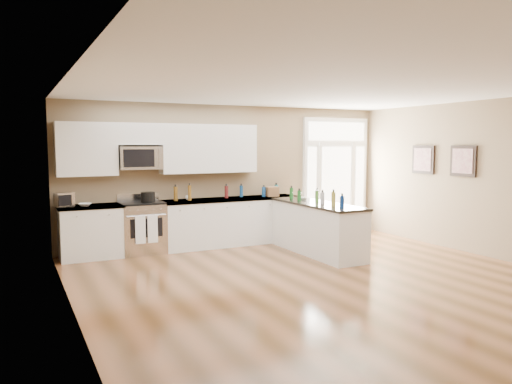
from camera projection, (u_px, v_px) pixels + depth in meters
ground at (350, 291)px, 6.84m from camera, size 8.00×8.00×0.00m
room_shell at (353, 167)px, 6.67m from camera, size 8.00×8.00×8.00m
back_cabinet_left at (91, 234)px, 8.80m from camera, size 1.10×0.66×0.94m
back_cabinet_right at (232, 223)px, 10.01m from camera, size 2.85×0.66×0.94m
peninsula_cabinet at (317, 230)px, 9.20m from camera, size 0.69×2.32×0.94m
upper_cabinet_left at (86, 149)px, 8.79m from camera, size 1.04×0.33×0.95m
upper_cabinet_right at (209, 149)px, 9.81m from camera, size 1.94×0.33×0.95m
upper_cabinet_short at (139, 134)px, 9.17m from camera, size 0.82×0.33×0.40m
microwave at (140, 158)px, 9.18m from camera, size 0.78×0.41×0.42m
entry_door at (335, 175)px, 11.37m from camera, size 1.70×0.10×2.60m
wall_art_near at (423, 160)px, 10.17m from camera, size 0.05×0.58×0.58m
wall_art_far at (463, 161)px, 9.28m from camera, size 0.05×0.58×0.58m
kitchen_range at (142, 227)px, 9.20m from camera, size 0.79×0.70×1.08m
stockpot at (148, 197)px, 9.15m from camera, size 0.34×0.34×0.20m
toaster_oven at (64, 200)px, 8.56m from camera, size 0.34×0.29×0.25m
cardboard_box at (272, 192)px, 10.28m from camera, size 0.26×0.20×0.19m
bowl_left at (85, 205)px, 8.64m from camera, size 0.28×0.28×0.05m
bowl_peninsula at (303, 198)px, 9.66m from camera, size 0.20×0.20×0.05m
cup_counter at (188, 198)px, 9.58m from camera, size 0.12×0.12×0.09m
counter_bottles at (270, 194)px, 9.51m from camera, size 2.36×2.45×0.29m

